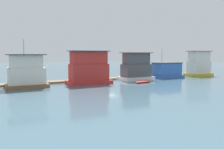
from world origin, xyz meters
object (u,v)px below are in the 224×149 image
houseboat_red (89,69)px  houseboat_blue (167,70)px  mooring_post_near_right (72,79)px  houseboat_white (136,68)px  houseboat_yellow (199,65)px  dinghy_red (143,81)px  houseboat_brown (26,73)px

houseboat_red → houseboat_blue: bearing=3.3°
mooring_post_near_right → houseboat_white: bearing=-8.6°
houseboat_red → houseboat_blue: (18.00, 1.05, -0.96)m
houseboat_red → houseboat_white: size_ratio=1.15×
houseboat_yellow → dinghy_red: (-18.35, -3.81, -2.34)m
houseboat_blue → houseboat_yellow: bearing=-2.1°
houseboat_brown → mooring_post_near_right: bearing=13.4°
houseboat_brown → houseboat_white: bearing=-0.1°
houseboat_white → mooring_post_near_right: (-12.10, 1.82, -1.59)m
houseboat_red → houseboat_white: (9.97, 0.72, -0.18)m
dinghy_red → houseboat_white: bearing=73.4°
houseboat_yellow → dinghy_red: houseboat_yellow is taller
houseboat_blue → dinghy_red: bearing=-155.6°
houseboat_red → dinghy_red: bearing=-19.3°
houseboat_blue → dinghy_red: (-9.16, -4.15, -1.32)m
houseboat_white → dinghy_red: bearing=-106.6°
mooring_post_near_right → dinghy_red: bearing=-27.2°
mooring_post_near_right → houseboat_blue: bearing=-4.2°
houseboat_blue → mooring_post_near_right: bearing=175.8°
houseboat_yellow → mooring_post_near_right: 29.43m
houseboat_brown → houseboat_blue: size_ratio=1.10×
houseboat_red → dinghy_red: (8.83, -3.10, -2.29)m
houseboat_white → mooring_post_near_right: bearing=171.4°
houseboat_red → dinghy_red: size_ratio=1.73×
houseboat_white → mooring_post_near_right: 12.34m
houseboat_yellow → houseboat_white: bearing=180.0°
houseboat_brown → houseboat_white: (19.64, -0.02, 0.12)m
houseboat_yellow → mooring_post_near_right: bearing=176.4°
houseboat_red → houseboat_brown: bearing=175.6°
houseboat_white → dinghy_red: size_ratio=1.50×
houseboat_white → houseboat_red: bearing=-175.8°
houseboat_blue → houseboat_white: bearing=-177.7°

